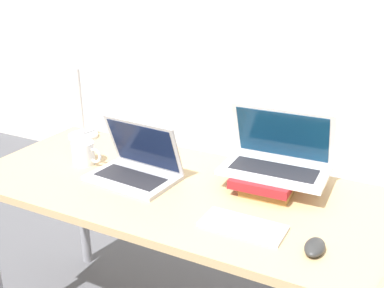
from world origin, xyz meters
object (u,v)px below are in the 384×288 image
at_px(mug, 84,153).
at_px(desk_lamp, 83,60).
at_px(book_stack, 269,179).
at_px(wireless_keyboard, 243,226).
at_px(laptop_on_books, 277,158).
at_px(laptop_left, 136,167).
at_px(mouse, 315,247).
at_px(mini_fridge, 373,165).

xyz_separation_m(mug, desk_lamp, (-0.14, 0.21, 0.34)).
xyz_separation_m(book_stack, wireless_keyboard, (0.02, -0.30, -0.03)).
xyz_separation_m(laptop_on_books, mug, (-0.76, -0.17, -0.06)).
xyz_separation_m(laptop_left, book_stack, (0.48, 0.15, -0.01)).
xyz_separation_m(book_stack, mouse, (0.24, -0.33, -0.02)).
distance_m(mouse, mini_fridge, 1.46).
xyz_separation_m(wireless_keyboard, mouse, (0.23, -0.03, 0.01)).
bearing_deg(desk_lamp, laptop_on_books, -2.54).
distance_m(book_stack, mug, 0.76).
distance_m(mouse, mug, 1.01).
bearing_deg(book_stack, desk_lamp, 175.31).
bearing_deg(wireless_keyboard, laptop_on_books, 89.94).
bearing_deg(mug, desk_lamp, 124.64).
bearing_deg(mouse, wireless_keyboard, 173.56).
distance_m(book_stack, mini_fridge, 1.19).
height_order(mug, desk_lamp, desk_lamp).
bearing_deg(mouse, mini_fridge, 88.57).
relative_size(laptop_left, desk_lamp, 0.66).
xyz_separation_m(laptop_on_books, desk_lamp, (-0.91, 0.04, 0.27)).
bearing_deg(mug, laptop_left, -2.50).
xyz_separation_m(laptop_left, mouse, (0.73, -0.18, -0.03)).
relative_size(wireless_keyboard, desk_lamp, 0.51).
relative_size(mouse, mug, 0.72).
height_order(book_stack, desk_lamp, desk_lamp).
xyz_separation_m(mouse, mini_fridge, (0.04, 1.43, -0.31)).
distance_m(mouse, desk_lamp, 1.26).
distance_m(wireless_keyboard, mini_fridge, 1.46).
bearing_deg(laptop_left, mug, 177.50).
distance_m(laptop_on_books, desk_lamp, 0.95).
bearing_deg(wireless_keyboard, mini_fridge, 79.37).
bearing_deg(desk_lamp, mini_fridge, 41.44).
bearing_deg(laptop_on_books, mouse, -57.58).
xyz_separation_m(book_stack, desk_lamp, (-0.89, 0.07, 0.35)).
distance_m(book_stack, mouse, 0.41).
height_order(laptop_left, mug, laptop_left).
xyz_separation_m(mouse, desk_lamp, (-1.13, 0.40, 0.37)).
relative_size(laptop_on_books, desk_lamp, 0.73).
xyz_separation_m(book_stack, laptop_on_books, (0.02, 0.03, 0.08)).
distance_m(book_stack, desk_lamp, 0.96).
bearing_deg(mouse, laptop_on_books, 122.42).
bearing_deg(laptop_on_books, laptop_left, -160.01).
relative_size(laptop_left, book_stack, 1.29).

